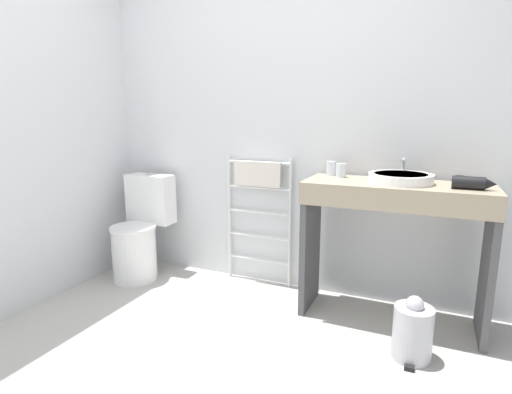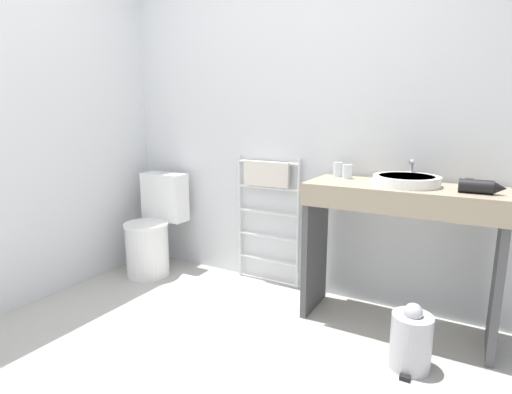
{
  "view_description": "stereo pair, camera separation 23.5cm",
  "coord_description": "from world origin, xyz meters",
  "px_view_note": "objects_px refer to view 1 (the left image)",
  "views": [
    {
      "loc": [
        1.0,
        -1.27,
        1.28
      ],
      "look_at": [
        0.07,
        0.84,
        0.82
      ],
      "focal_mm": 28.0,
      "sensor_mm": 36.0,
      "label": 1
    },
    {
      "loc": [
        1.21,
        -1.17,
        1.28
      ],
      "look_at": [
        0.07,
        0.84,
        0.82
      ],
      "focal_mm": 28.0,
      "sensor_mm": 36.0,
      "label": 2
    }
  ],
  "objects_px": {
    "cup_near_wall": "(331,168)",
    "towel_radiator": "(258,194)",
    "sink_basin": "(400,178)",
    "cup_near_edge": "(341,170)",
    "hair_dryer": "(471,183)",
    "trash_bin": "(413,331)",
    "toilet": "(140,234)"
  },
  "relations": [
    {
      "from": "toilet",
      "to": "cup_near_wall",
      "type": "relative_size",
      "value": 8.77
    },
    {
      "from": "towel_radiator",
      "to": "cup_near_wall",
      "type": "relative_size",
      "value": 10.43
    },
    {
      "from": "cup_near_wall",
      "to": "toilet",
      "type": "bearing_deg",
      "value": -171.86
    },
    {
      "from": "cup_near_edge",
      "to": "trash_bin",
      "type": "xyz_separation_m",
      "value": [
        0.52,
        -0.48,
        -0.78
      ]
    },
    {
      "from": "sink_basin",
      "to": "toilet",
      "type": "bearing_deg",
      "value": -177.84
    },
    {
      "from": "towel_radiator",
      "to": "hair_dryer",
      "type": "xyz_separation_m",
      "value": [
        1.39,
        -0.27,
        0.22
      ]
    },
    {
      "from": "toilet",
      "to": "towel_radiator",
      "type": "bearing_deg",
      "value": 16.58
    },
    {
      "from": "cup_near_edge",
      "to": "hair_dryer",
      "type": "height_order",
      "value": "cup_near_edge"
    },
    {
      "from": "cup_near_edge",
      "to": "towel_radiator",
      "type": "bearing_deg",
      "value": 169.74
    },
    {
      "from": "cup_near_wall",
      "to": "cup_near_edge",
      "type": "height_order",
      "value": "cup_near_wall"
    },
    {
      "from": "trash_bin",
      "to": "towel_radiator",
      "type": "bearing_deg",
      "value": 152.68
    },
    {
      "from": "hair_dryer",
      "to": "trash_bin",
      "type": "xyz_separation_m",
      "value": [
        -0.23,
        -0.33,
        -0.77
      ]
    },
    {
      "from": "sink_basin",
      "to": "cup_near_wall",
      "type": "distance_m",
      "value": 0.48
    },
    {
      "from": "toilet",
      "to": "hair_dryer",
      "type": "bearing_deg",
      "value": 0.08
    },
    {
      "from": "towel_radiator",
      "to": "trash_bin",
      "type": "distance_m",
      "value": 1.42
    },
    {
      "from": "towel_radiator",
      "to": "toilet",
      "type": "bearing_deg",
      "value": -163.42
    },
    {
      "from": "towel_radiator",
      "to": "cup_near_edge",
      "type": "bearing_deg",
      "value": -10.26
    },
    {
      "from": "hair_dryer",
      "to": "cup_near_wall",
      "type": "bearing_deg",
      "value": 165.79
    },
    {
      "from": "cup_near_edge",
      "to": "trash_bin",
      "type": "bearing_deg",
      "value": -43.03
    },
    {
      "from": "towel_radiator",
      "to": "sink_basin",
      "type": "bearing_deg",
      "value": -11.11
    },
    {
      "from": "cup_near_wall",
      "to": "cup_near_edge",
      "type": "relative_size",
      "value": 1.05
    },
    {
      "from": "towel_radiator",
      "to": "cup_near_edge",
      "type": "xyz_separation_m",
      "value": [
        0.64,
        -0.12,
        0.23
      ]
    },
    {
      "from": "towel_radiator",
      "to": "trash_bin",
      "type": "height_order",
      "value": "towel_radiator"
    },
    {
      "from": "cup_near_edge",
      "to": "cup_near_wall",
      "type": "bearing_deg",
      "value": 144.96
    },
    {
      "from": "toilet",
      "to": "cup_near_wall",
      "type": "distance_m",
      "value": 1.61
    },
    {
      "from": "cup_near_edge",
      "to": "hair_dryer",
      "type": "relative_size",
      "value": 0.41
    },
    {
      "from": "towel_radiator",
      "to": "trash_bin",
      "type": "bearing_deg",
      "value": -27.32
    },
    {
      "from": "cup_near_wall",
      "to": "towel_radiator",
      "type": "bearing_deg",
      "value": 173.82
    },
    {
      "from": "cup_near_wall",
      "to": "trash_bin",
      "type": "bearing_deg",
      "value": -42.08
    },
    {
      "from": "cup_near_edge",
      "to": "trash_bin",
      "type": "distance_m",
      "value": 1.06
    },
    {
      "from": "sink_basin",
      "to": "cup_near_wall",
      "type": "height_order",
      "value": "cup_near_wall"
    },
    {
      "from": "sink_basin",
      "to": "hair_dryer",
      "type": "xyz_separation_m",
      "value": [
        0.37,
        -0.07,
        0.01
      ]
    }
  ]
}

